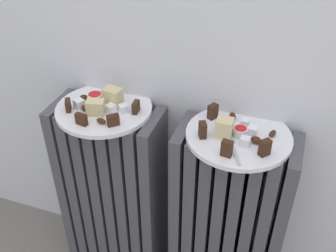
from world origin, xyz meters
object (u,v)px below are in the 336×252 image
Objects in this scene: radiator_left at (113,193)px; jam_bowl_left at (95,97)px; plate_left at (104,109)px; plate_right at (239,136)px; fork at (234,149)px; jam_bowl_right at (240,131)px; radiator_right at (227,223)px.

radiator_left is 0.35m from jam_bowl_left.
plate_left is at bearing -27.04° from jam_bowl_left.
plate_left is 0.38m from plate_right.
fork is (0.38, -0.07, 0.33)m from radiator_left.
plate_right is 0.02m from jam_bowl_right.
radiator_left is 1.00× the size of radiator_right.
jam_bowl_left is 1.18× the size of jam_bowl_right.
radiator_right is at bearing 127.70° from jam_bowl_right.
jam_bowl_right is (0.42, -0.02, -0.00)m from jam_bowl_left.
plate_left is 6.17× the size of jam_bowl_left.
plate_left is at bearing 180.00° from plate_right.
radiator_left and radiator_right have the same top height.
plate_left is at bearing 180.00° from radiator_right.
radiator_right is 17.19× the size of jam_bowl_right.
jam_bowl_left reaches higher than jam_bowl_right.
radiator_right is 14.52× the size of jam_bowl_left.
plate_right is at bearing 0.00° from radiator_left.
radiator_left is 0.50m from plate_right.
plate_left is 0.38m from jam_bowl_right.
radiator_left is at bearing 179.35° from jam_bowl_right.
jam_bowl_right is at bearing -0.65° from plate_left.
radiator_left is 0.33m from plate_left.
radiator_right is at bearing 0.00° from radiator_left.
fork is (0.41, -0.08, -0.01)m from jam_bowl_left.
plate_left and plate_right have the same top height.
radiator_right is at bearing 90.02° from fork.
radiator_left is 0.51m from jam_bowl_right.
jam_bowl_right is 0.36× the size of fork.
jam_bowl_right is at bearing -52.30° from radiator_right.
radiator_right is 6.16× the size of fork.
fork is (0.00, -0.07, 0.33)m from radiator_right.
radiator_right is 0.35m from jam_bowl_right.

